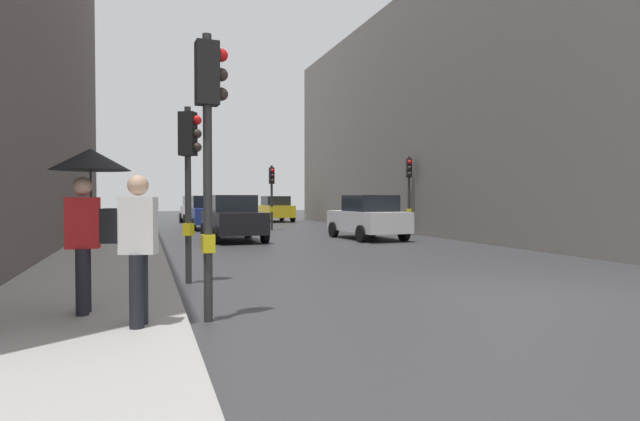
% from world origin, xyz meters
% --- Properties ---
extents(ground_plane, '(120.00, 120.00, 0.00)m').
position_xyz_m(ground_plane, '(0.00, 0.00, 0.00)').
color(ground_plane, '#38383A').
extents(sidewalk_kerb, '(2.84, 40.00, 0.16)m').
position_xyz_m(sidewalk_kerb, '(-6.92, 6.00, 0.08)').
color(sidewalk_kerb, '#A8A5A0').
rests_on(sidewalk_kerb, ground).
extents(building_facade_right, '(12.00, 33.22, 11.24)m').
position_xyz_m(building_facade_right, '(11.50, 14.17, 5.62)').
color(building_facade_right, slate).
rests_on(building_facade_right, ground).
extents(traffic_light_mid_street, '(0.33, 0.45, 3.50)m').
position_xyz_m(traffic_light_mid_street, '(5.19, 13.57, 2.41)').
color(traffic_light_mid_street, '#2D2D2D').
rests_on(traffic_light_mid_street, ground).
extents(traffic_light_near_left, '(0.44, 0.26, 3.84)m').
position_xyz_m(traffic_light_near_left, '(-5.18, -0.36, 2.65)').
color(traffic_light_near_left, '#2D2D2D').
rests_on(traffic_light_near_left, ground).
extents(traffic_light_near_right, '(0.44, 0.36, 3.41)m').
position_xyz_m(traffic_light_near_right, '(-5.18, 2.95, 2.36)').
color(traffic_light_near_right, '#2D2D2D').
rests_on(traffic_light_near_right, ground).
extents(traffic_light_far_median, '(0.24, 0.43, 3.31)m').
position_xyz_m(traffic_light_far_median, '(0.21, 18.99, 2.28)').
color(traffic_light_far_median, '#2D2D2D').
rests_on(traffic_light_far_median, ground).
extents(car_blue_van, '(2.14, 4.26, 1.76)m').
position_xyz_m(car_blue_van, '(-2.87, 20.78, 0.88)').
color(car_blue_van, navy).
rests_on(car_blue_van, ground).
extents(car_silver_hatchback, '(2.09, 4.24, 1.76)m').
position_xyz_m(car_silver_hatchback, '(-2.77, 27.15, 0.88)').
color(car_silver_hatchback, '#BCBCC1').
rests_on(car_silver_hatchback, ground).
extents(car_dark_suv, '(2.16, 4.27, 1.76)m').
position_xyz_m(car_dark_suv, '(-2.76, 12.90, 0.88)').
color(car_dark_suv, black).
rests_on(car_dark_suv, ground).
extents(car_yellow_taxi, '(2.10, 4.24, 1.76)m').
position_xyz_m(car_yellow_taxi, '(2.60, 28.25, 0.88)').
color(car_yellow_taxi, yellow).
rests_on(car_yellow_taxi, ground).
extents(car_white_compact, '(2.18, 4.28, 1.76)m').
position_xyz_m(car_white_compact, '(2.48, 11.91, 0.88)').
color(car_white_compact, silver).
rests_on(car_white_compact, ground).
extents(pedestrian_with_umbrella, '(1.00, 1.00, 2.14)m').
position_xyz_m(pedestrian_with_umbrella, '(-6.70, -0.11, 1.84)').
color(pedestrian_with_umbrella, black).
rests_on(pedestrian_with_umbrella, sidewalk_kerb).
extents(pedestrian_with_black_backpack, '(0.65, 0.42, 1.77)m').
position_xyz_m(pedestrian_with_black_backpack, '(-6.12, -1.02, 1.16)').
color(pedestrian_with_black_backpack, black).
rests_on(pedestrian_with_black_backpack, sidewalk_kerb).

